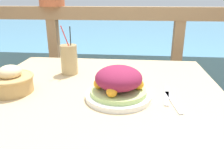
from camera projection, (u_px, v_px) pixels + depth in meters
The scene contains 8 objects.
patio_table at pixel (100, 108), 0.98m from camera, with size 1.05×0.92×0.75m.
railing_fence at pixel (114, 49), 1.61m from camera, with size 2.80×0.08×1.05m.
sea_backdrop at pixel (126, 43), 4.11m from camera, with size 12.00×4.00×0.58m.
salad_plate at pixel (119, 85), 0.84m from camera, with size 0.26×0.26×0.13m.
drink_glass at pixel (69, 59), 1.10m from camera, with size 0.08×0.09×0.25m.
bread_basket at pixel (11, 81), 0.89m from camera, with size 0.18×0.18×0.12m.
fork at pixel (173, 102), 0.82m from camera, with size 0.04×0.18×0.00m.
knife at pixel (167, 95), 0.87m from camera, with size 0.04×0.18×0.00m.
Camera 1 is at (0.14, -0.87, 1.12)m, focal length 35.00 mm.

